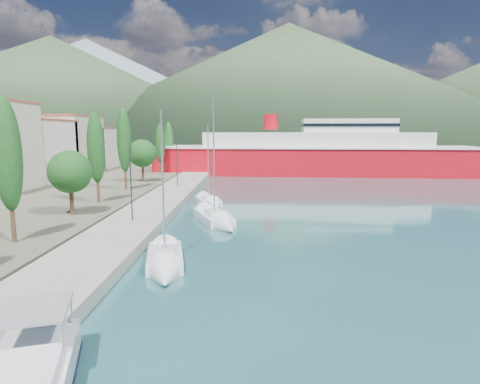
{
  "coord_description": "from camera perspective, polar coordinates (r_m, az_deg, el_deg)",
  "views": [
    {
      "loc": [
        0.68,
        -16.51,
        8.08
      ],
      "look_at": [
        0.0,
        14.0,
        3.5
      ],
      "focal_mm": 30.0,
      "sensor_mm": 36.0,
      "label": 1
    }
  ],
  "objects": [
    {
      "name": "lamp_posts",
      "position": [
        33.21,
        -15.68,
        1.3
      ],
      "size": [
        0.15,
        45.48,
        6.06
      ],
      "color": "#2D2D33",
      "rests_on": "quay"
    },
    {
      "name": "hills_near",
      "position": [
        403.11,
        15.73,
        14.07
      ],
      "size": [
        1010.0,
        520.0,
        115.0
      ],
      "color": "#364E30",
      "rests_on": "ground"
    },
    {
      "name": "quay",
      "position": [
        44.27,
        -11.38,
        -1.63
      ],
      "size": [
        5.0,
        88.0,
        0.8
      ],
      "primitive_type": "cube",
      "color": "gray",
      "rests_on": "ground"
    },
    {
      "name": "tree_row",
      "position": [
        50.57,
        -17.1,
        5.46
      ],
      "size": [
        4.14,
        64.07,
        10.39
      ],
      "color": "#47301E",
      "rests_on": "land_strip"
    },
    {
      "name": "sailboat_near",
      "position": [
        24.14,
        -10.63,
        -10.46
      ],
      "size": [
        3.49,
        7.4,
        10.23
      ],
      "color": "silver",
      "rests_on": "ground"
    },
    {
      "name": "ferry",
      "position": [
        79.05,
        10.62,
        5.18
      ],
      "size": [
        61.31,
        16.45,
        12.05
      ],
      "color": "red",
      "rests_on": "ground"
    },
    {
      "name": "sailboat_far",
      "position": [
        44.02,
        -4.08,
        -1.7
      ],
      "size": [
        4.13,
        6.87,
        9.63
      ],
      "color": "silver",
      "rests_on": "ground"
    },
    {
      "name": "hills_far",
      "position": [
        653.72,
        13.89,
        14.37
      ],
      "size": [
        1480.0,
        900.0,
        180.0
      ],
      "color": "slate",
      "rests_on": "ground"
    },
    {
      "name": "town_buildings",
      "position": [
        62.67,
        -30.29,
        5.08
      ],
      "size": [
        9.2,
        69.2,
        11.3
      ],
      "color": "beige",
      "rests_on": "land_strip"
    },
    {
      "name": "ground",
      "position": [
        136.75,
        0.99,
        5.14
      ],
      "size": [
        1400.0,
        1400.0,
        0.0
      ],
      "primitive_type": "plane",
      "color": "#24565A"
    },
    {
      "name": "sailboat_mid",
      "position": [
        35.07,
        -2.86,
        -4.29
      ],
      "size": [
        5.29,
        8.93,
        12.52
      ],
      "color": "silver",
      "rests_on": "ground"
    }
  ]
}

